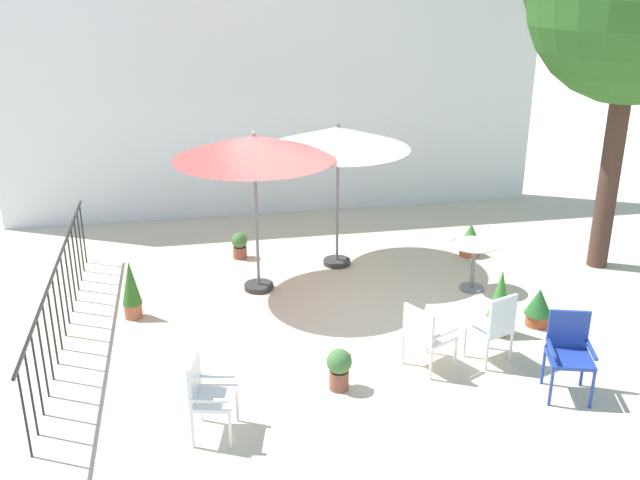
{
  "coord_description": "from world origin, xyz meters",
  "views": [
    {
      "loc": [
        -1.79,
        -8.91,
        4.58
      ],
      "look_at": [
        0.0,
        0.28,
        1.0
      ],
      "focal_mm": 40.39,
      "sensor_mm": 36.0,
      "label": 1
    }
  ],
  "objects_px": {
    "patio_chair_0": "(495,325)",
    "potted_plant_0": "(131,289)",
    "potted_plant_3": "(538,306)",
    "potted_plant_5": "(339,367)",
    "patio_umbrella_0": "(338,139)",
    "patio_umbrella_1": "(254,149)",
    "potted_plant_4": "(500,301)",
    "potted_plant_1": "(470,239)",
    "patio_chair_1": "(206,391)",
    "patio_chair_2": "(569,348)",
    "potted_plant_2": "(240,245)",
    "patio_chair_3": "(426,332)",
    "cafe_table_0": "(474,258)"
  },
  "relations": [
    {
      "from": "patio_chair_2",
      "to": "patio_umbrella_0",
      "type": "bearing_deg",
      "value": 112.9
    },
    {
      "from": "patio_chair_2",
      "to": "potted_plant_4",
      "type": "xyz_separation_m",
      "value": [
        -0.18,
        1.44,
        -0.08
      ]
    },
    {
      "from": "patio_umbrella_1",
      "to": "potted_plant_4",
      "type": "distance_m",
      "value": 3.95
    },
    {
      "from": "patio_umbrella_1",
      "to": "patio_chair_0",
      "type": "relative_size",
      "value": 2.62
    },
    {
      "from": "patio_umbrella_1",
      "to": "patio_chair_1",
      "type": "distance_m",
      "value": 3.97
    },
    {
      "from": "potted_plant_5",
      "to": "potted_plant_3",
      "type": "bearing_deg",
      "value": 18.9
    },
    {
      "from": "potted_plant_4",
      "to": "potted_plant_5",
      "type": "bearing_deg",
      "value": -159.2
    },
    {
      "from": "patio_umbrella_0",
      "to": "patio_chair_0",
      "type": "distance_m",
      "value": 3.94
    },
    {
      "from": "patio_chair_0",
      "to": "potted_plant_0",
      "type": "height_order",
      "value": "patio_chair_0"
    },
    {
      "from": "patio_umbrella_0",
      "to": "potted_plant_4",
      "type": "distance_m",
      "value": 3.55
    },
    {
      "from": "potted_plant_2",
      "to": "potted_plant_0",
      "type": "bearing_deg",
      "value": -130.95
    },
    {
      "from": "patio_umbrella_0",
      "to": "potted_plant_2",
      "type": "height_order",
      "value": "patio_umbrella_0"
    },
    {
      "from": "potted_plant_3",
      "to": "potted_plant_4",
      "type": "distance_m",
      "value": 0.67
    },
    {
      "from": "patio_umbrella_1",
      "to": "potted_plant_4",
      "type": "relative_size",
      "value": 2.63
    },
    {
      "from": "patio_chair_3",
      "to": "potted_plant_3",
      "type": "relative_size",
      "value": 1.54
    },
    {
      "from": "potted_plant_4",
      "to": "patio_umbrella_1",
      "type": "bearing_deg",
      "value": 145.6
    },
    {
      "from": "patio_chair_3",
      "to": "potted_plant_1",
      "type": "xyz_separation_m",
      "value": [
        1.93,
        3.33,
        -0.2
      ]
    },
    {
      "from": "potted_plant_3",
      "to": "potted_plant_5",
      "type": "height_order",
      "value": "potted_plant_3"
    },
    {
      "from": "patio_chair_1",
      "to": "potted_plant_3",
      "type": "relative_size",
      "value": 1.67
    },
    {
      "from": "patio_chair_1",
      "to": "patio_chair_0",
      "type": "bearing_deg",
      "value": 12.92
    },
    {
      "from": "patio_umbrella_0",
      "to": "potted_plant_5",
      "type": "relative_size",
      "value": 4.65
    },
    {
      "from": "patio_umbrella_1",
      "to": "patio_chair_3",
      "type": "bearing_deg",
      "value": -57.22
    },
    {
      "from": "patio_chair_2",
      "to": "potted_plant_5",
      "type": "bearing_deg",
      "value": 167.8
    },
    {
      "from": "potted_plant_3",
      "to": "patio_chair_3",
      "type": "bearing_deg",
      "value": -157.58
    },
    {
      "from": "patio_umbrella_0",
      "to": "patio_chair_2",
      "type": "bearing_deg",
      "value": -67.1
    },
    {
      "from": "patio_chair_3",
      "to": "potted_plant_5",
      "type": "xyz_separation_m",
      "value": [
        -1.11,
        -0.25,
        -0.2
      ]
    },
    {
      "from": "patio_umbrella_1",
      "to": "patio_chair_1",
      "type": "relative_size",
      "value": 2.69
    },
    {
      "from": "cafe_table_0",
      "to": "patio_chair_3",
      "type": "relative_size",
      "value": 0.88
    },
    {
      "from": "potted_plant_0",
      "to": "potted_plant_1",
      "type": "height_order",
      "value": "potted_plant_0"
    },
    {
      "from": "potted_plant_2",
      "to": "patio_chair_3",
      "type": "bearing_deg",
      "value": -64.53
    },
    {
      "from": "patio_chair_0",
      "to": "patio_chair_3",
      "type": "distance_m",
      "value": 0.87
    },
    {
      "from": "cafe_table_0",
      "to": "potted_plant_3",
      "type": "height_order",
      "value": "cafe_table_0"
    },
    {
      "from": "patio_chair_2",
      "to": "potted_plant_1",
      "type": "height_order",
      "value": "patio_chair_2"
    },
    {
      "from": "patio_chair_0",
      "to": "potted_plant_5",
      "type": "distance_m",
      "value": 2.0
    },
    {
      "from": "potted_plant_2",
      "to": "potted_plant_4",
      "type": "height_order",
      "value": "potted_plant_4"
    },
    {
      "from": "patio_umbrella_1",
      "to": "potted_plant_5",
      "type": "distance_m",
      "value": 3.52
    },
    {
      "from": "potted_plant_0",
      "to": "cafe_table_0",
      "type": "bearing_deg",
      "value": -0.12
    },
    {
      "from": "cafe_table_0",
      "to": "potted_plant_1",
      "type": "height_order",
      "value": "cafe_table_0"
    },
    {
      "from": "patio_chair_0",
      "to": "patio_chair_1",
      "type": "relative_size",
      "value": 1.03
    },
    {
      "from": "patio_umbrella_0",
      "to": "potted_plant_2",
      "type": "bearing_deg",
      "value": 159.33
    },
    {
      "from": "patio_chair_2",
      "to": "potted_plant_4",
      "type": "distance_m",
      "value": 1.45
    },
    {
      "from": "patio_chair_2",
      "to": "potted_plant_3",
      "type": "xyz_separation_m",
      "value": [
        0.46,
        1.56,
        -0.27
      ]
    },
    {
      "from": "potted_plant_0",
      "to": "potted_plant_4",
      "type": "relative_size",
      "value": 0.92
    },
    {
      "from": "potted_plant_5",
      "to": "patio_chair_3",
      "type": "bearing_deg",
      "value": 12.65
    },
    {
      "from": "patio_chair_2",
      "to": "potted_plant_1",
      "type": "relative_size",
      "value": 1.71
    },
    {
      "from": "potted_plant_2",
      "to": "potted_plant_3",
      "type": "height_order",
      "value": "potted_plant_3"
    },
    {
      "from": "patio_umbrella_0",
      "to": "patio_umbrella_1",
      "type": "bearing_deg",
      "value": -152.34
    },
    {
      "from": "potted_plant_5",
      "to": "patio_umbrella_0",
      "type": "bearing_deg",
      "value": 78.14
    },
    {
      "from": "potted_plant_5",
      "to": "patio_chair_1",
      "type": "bearing_deg",
      "value": -159.2
    },
    {
      "from": "patio_umbrella_0",
      "to": "patio_chair_1",
      "type": "bearing_deg",
      "value": -118.56
    }
  ]
}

